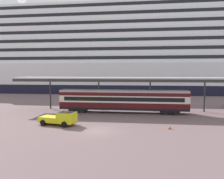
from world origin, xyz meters
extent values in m
plane|color=#6E5759|center=(0.00, 0.00, 0.00)|extent=(400.00, 400.00, 0.00)
cube|color=black|center=(6.98, 57.00, 1.58)|extent=(173.00, 26.10, 3.16)
cube|color=white|center=(6.98, 57.00, 6.85)|extent=(173.00, 26.10, 7.38)
cube|color=white|center=(6.98, 57.00, 12.05)|extent=(159.16, 24.01, 3.01)
cube|color=black|center=(6.98, 45.04, 12.20)|extent=(152.24, 0.12, 1.08)
cube|color=white|center=(6.98, 57.00, 15.05)|extent=(152.79, 23.05, 3.01)
cube|color=black|center=(6.98, 45.52, 15.20)|extent=(146.15, 0.12, 1.08)
cube|color=white|center=(6.98, 57.00, 18.06)|extent=(146.43, 22.09, 3.01)
cube|color=black|center=(6.98, 46.00, 18.21)|extent=(140.06, 0.12, 1.08)
cube|color=white|center=(6.98, 57.00, 21.07)|extent=(140.06, 21.13, 3.01)
cube|color=black|center=(6.98, 46.48, 21.22)|extent=(133.97, 0.12, 1.08)
cube|color=white|center=(6.98, 57.00, 24.07)|extent=(133.69, 20.17, 3.01)
cube|color=black|center=(6.98, 46.96, 24.22)|extent=(127.88, 0.12, 1.08)
cube|color=white|center=(6.98, 57.00, 27.08)|extent=(127.33, 19.21, 3.01)
cube|color=black|center=(6.98, 47.44, 27.23)|extent=(121.79, 0.12, 1.08)
cube|color=white|center=(6.98, 57.00, 30.09)|extent=(120.96, 18.25, 3.01)
cube|color=black|center=(6.98, 47.92, 30.24)|extent=(115.70, 0.12, 1.08)
cylinder|color=white|center=(-41.46, 57.00, 33.18)|extent=(1.00, 1.00, 3.17)
cube|color=beige|center=(2.17, 13.34, 6.27)|extent=(39.75, 5.42, 0.25)
cube|color=#2C2C2C|center=(2.17, 10.73, 5.90)|extent=(39.75, 0.20, 0.50)
cylinder|color=#2C2C2C|center=(-12.73, 15.65, 3.07)|extent=(0.28, 0.28, 6.15)
cylinder|color=#2C2C2C|center=(-2.80, 15.65, 3.07)|extent=(0.28, 0.28, 6.15)
cylinder|color=#2C2C2C|center=(7.14, 15.65, 3.07)|extent=(0.28, 0.28, 6.15)
cylinder|color=#2C2C2C|center=(17.08, 15.65, 3.07)|extent=(0.28, 0.28, 6.15)
cube|color=black|center=(2.17, 12.84, 0.85)|extent=(22.90, 2.80, 0.40)
cube|color=#470F14|center=(2.17, 12.84, 1.50)|extent=(22.90, 2.80, 0.90)
cube|color=beige|center=(2.17, 12.84, 2.55)|extent=(22.90, 2.80, 1.20)
cube|color=black|center=(2.17, 11.47, 2.60)|extent=(21.07, 0.08, 0.72)
cube|color=#470F14|center=(2.17, 12.84, 3.45)|extent=(22.90, 2.80, 0.60)
cube|color=#A6A6A6|center=(2.17, 12.84, 3.93)|extent=(22.90, 2.69, 0.36)
cube|color=black|center=(-6.07, 12.84, 0.45)|extent=(3.20, 2.35, 0.50)
cylinder|color=black|center=(-6.97, 11.67, 0.42)|extent=(0.84, 0.12, 0.84)
cylinder|color=black|center=(-5.17, 11.67, 0.42)|extent=(0.84, 0.12, 0.84)
cube|color=black|center=(10.42, 12.84, 0.45)|extent=(3.20, 2.35, 0.50)
cylinder|color=black|center=(9.52, 11.67, 0.42)|extent=(0.84, 0.12, 0.84)
cylinder|color=black|center=(11.32, 11.67, 0.42)|extent=(0.84, 0.12, 0.84)
cube|color=yellow|center=(-6.18, 2.52, 0.58)|extent=(5.49, 2.96, 0.36)
cube|color=#F2B20C|center=(-6.18, 2.52, 0.45)|extent=(5.49, 2.98, 0.12)
cube|color=yellow|center=(-4.75, 2.25, 1.31)|extent=(2.61, 2.32, 1.10)
cube|color=#19232D|center=(-4.75, 2.25, 1.66)|extent=(2.39, 2.20, 0.44)
cube|color=orange|center=(-4.75, 2.25, 1.94)|extent=(0.59, 0.30, 0.16)
cube|color=yellow|center=(-7.20, 2.72, 0.94)|extent=(3.23, 2.44, 0.36)
cylinder|color=black|center=(-4.35, 3.19, 0.40)|extent=(0.83, 0.40, 0.80)
cylinder|color=black|center=(-4.74, 1.22, 0.40)|extent=(0.83, 0.40, 0.80)
cylinder|color=black|center=(-7.62, 3.82, 0.40)|extent=(0.83, 0.40, 0.80)
cylinder|color=black|center=(-8.00, 1.86, 0.40)|extent=(0.83, 0.40, 0.80)
cube|color=black|center=(-7.98, 5.80, 0.02)|extent=(0.36, 0.36, 0.04)
cone|color=#EA590F|center=(-7.98, 5.80, 0.34)|extent=(0.30, 0.30, 0.60)
cylinder|color=white|center=(-7.98, 5.80, 0.37)|extent=(0.17, 0.17, 0.08)
cube|color=black|center=(9.01, 2.17, 0.02)|extent=(0.36, 0.36, 0.04)
cone|color=#EA590F|center=(9.01, 2.17, 0.37)|extent=(0.30, 0.30, 0.65)
cylinder|color=white|center=(9.01, 2.17, 0.40)|extent=(0.17, 0.17, 0.09)
cylinder|color=black|center=(-8.00, 2.84, 0.35)|extent=(0.44, 0.44, 0.70)
sphere|color=black|center=(-8.00, 2.84, 0.72)|extent=(0.48, 0.48, 0.48)
camera|label=1|loc=(4.98, -25.86, 7.22)|focal=34.64mm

